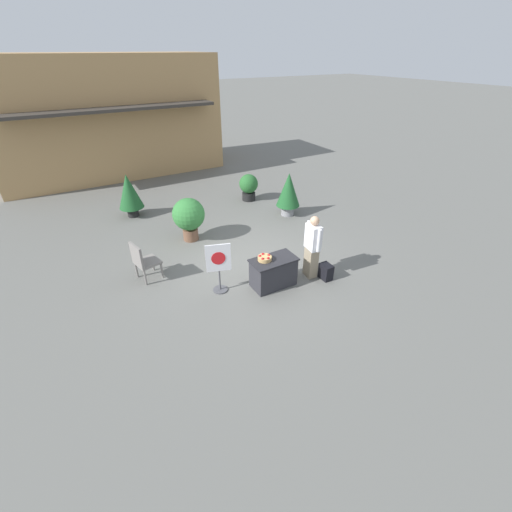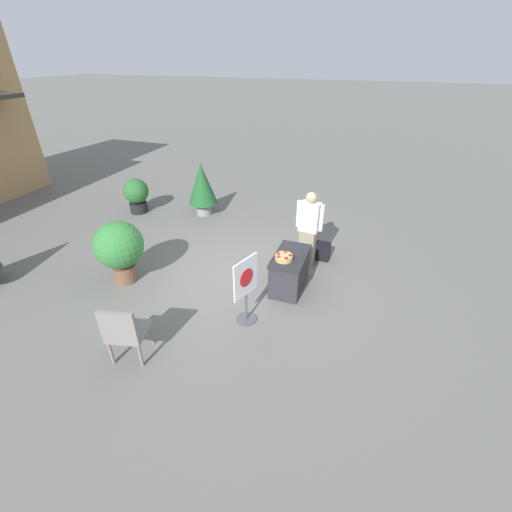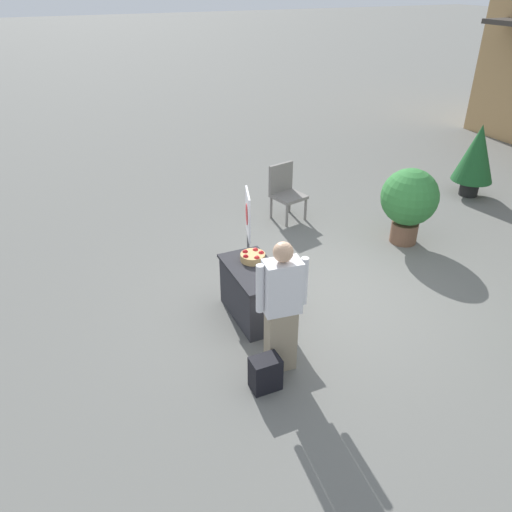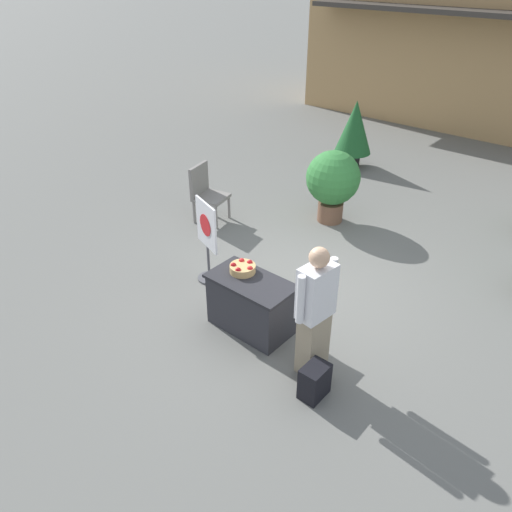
% 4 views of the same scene
% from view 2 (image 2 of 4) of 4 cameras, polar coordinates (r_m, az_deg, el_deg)
% --- Properties ---
extents(ground_plane, '(120.00, 120.00, 0.00)m').
position_cam_2_polar(ground_plane, '(7.47, -2.75, -3.37)').
color(ground_plane, slate).
extents(display_table, '(1.14, 0.62, 0.76)m').
position_cam_2_polar(display_table, '(6.96, 5.62, -2.53)').
color(display_table, '#2D2D33').
rests_on(display_table, ground_plane).
extents(apple_basket, '(0.34, 0.34, 0.13)m').
position_cam_2_polar(apple_basket, '(6.57, 4.66, -0.19)').
color(apple_basket, tan).
rests_on(apple_basket, display_table).
extents(person_visitor, '(0.31, 0.61, 1.70)m').
position_cam_2_polar(person_visitor, '(7.61, 8.78, 4.57)').
color(person_visitor, gray).
rests_on(person_visitor, ground_plane).
extents(backpack, '(0.24, 0.34, 0.42)m').
position_cam_2_polar(backpack, '(8.11, 11.00, 0.79)').
color(backpack, black).
rests_on(backpack, ground_plane).
extents(poster_board, '(0.58, 0.36, 1.30)m').
position_cam_2_polar(poster_board, '(5.90, -1.70, -5.39)').
color(poster_board, '#4C4C51').
rests_on(poster_board, ground_plane).
extents(patio_chair, '(0.66, 0.66, 1.06)m').
position_cam_2_polar(patio_chair, '(5.65, -21.05, -11.58)').
color(patio_chair, gray).
rests_on(patio_chair, ground_plane).
extents(potted_plant_near_right, '(0.83, 0.83, 1.53)m').
position_cam_2_polar(potted_plant_near_right, '(10.17, -8.99, 11.52)').
color(potted_plant_near_right, gray).
rests_on(potted_plant_near_right, ground_plane).
extents(potted_plant_near_left, '(0.73, 0.73, 1.03)m').
position_cam_2_polar(potted_plant_near_left, '(10.89, -19.30, 9.75)').
color(potted_plant_near_left, black).
rests_on(potted_plant_near_left, ground_plane).
extents(potted_plant_far_left, '(0.98, 0.98, 1.35)m').
position_cam_2_polar(potted_plant_far_left, '(7.44, -21.81, 1.36)').
color(potted_plant_far_left, brown).
rests_on(potted_plant_far_left, ground_plane).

